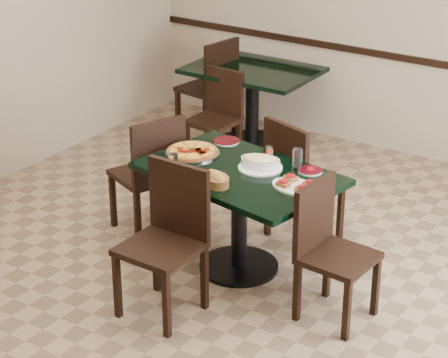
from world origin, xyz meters
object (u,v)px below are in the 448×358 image
Objects in this scene: chair_far at (297,175)px; back_chair_left at (213,82)px; chair_right at (328,244)px; bruschetta_platter at (296,185)px; back_table at (252,92)px; lasagna_casserole at (260,162)px; back_chair_near at (218,112)px; bread_basket at (215,179)px; main_table at (239,195)px; chair_near at (169,231)px; chair_left at (152,169)px; pepperoni_pizza at (192,151)px.

back_chair_left reaches higher than chair_far.
bruschetta_platter is at bearing 69.23° from chair_right.
back_table is 2.32m from lasagna_casserole.
chair_right is 1.07× the size of back_chair_near.
back_table is 3.85× the size of lasagna_casserole.
bread_basket reaches higher than back_table.
back_chair_near reaches higher than main_table.
chair_near is (-0.11, -0.66, -0.02)m from main_table.
back_chair_near is (-0.04, -0.50, -0.06)m from back_table.
back_table is 3.16× the size of bruschetta_platter.
bruschetta_platter is at bearing -52.38° from back_table.
back_chair_near is 2.20m from bread_basket.
back_table is at bearing -29.95° from chair_far.
main_table is at bearing -139.98° from lasagna_casserole.
chair_left is at bearing 170.65° from lasagna_casserole.
bread_basket reaches higher than back_chair_near.
back_table is 1.19× the size of chair_near.
main_table is 2.35m from back_table.
chair_near is 1.00m from chair_right.
main_table is at bearing 81.30° from chair_right.
back_chair_left is 2.61× the size of bruschetta_platter.
chair_right is at bearing -34.34° from lasagna_casserole.
chair_near is at bearing 65.58° from chair_left.
chair_far is 0.54m from lasagna_casserole.
chair_far is (0.12, 0.59, -0.03)m from main_table.
bread_basket is (0.81, -0.36, 0.26)m from chair_left.
back_chair_near is 2.30m from bruschetta_platter.
bruschetta_platter is (0.46, 0.25, -0.02)m from bread_basket.
chair_far reaches higher than bruschetta_platter.
back_chair_left is 2.91m from bruschetta_platter.
chair_near is at bearing -124.45° from bruschetta_platter.
main_table is 5.21× the size of bread_basket.
back_chair_near is at bearing 53.25° from chair_right.
main_table is 1.23× the size of back_table.
chair_left is 1.30m from bruschetta_platter.
chair_right is 1.26m from pepperoni_pizza.
main_table is at bearing -49.09° from back_chair_near.
main_table is at bearing 112.21° from bread_basket.
chair_far is 0.80m from pepperoni_pizza.
bruschetta_platter is (1.67, -1.56, 0.31)m from back_chair_near.
chair_right is at bearing -3.14° from main_table.
chair_far is 1.13× the size of back_chair_near.
back_table is 1.22× the size of chair_far.
bread_basket is (-0.11, -0.39, -0.01)m from lasagna_casserole.
chair_far is 2.45× the size of pepperoni_pizza.
back_chair_left reaches higher than back_table.
back_table is 1.94m from chair_far.
chair_right reaches higher than main_table.
chair_far is 1.26m from chair_near.
bread_basket is (1.20, -1.81, 0.32)m from back_chair_near.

